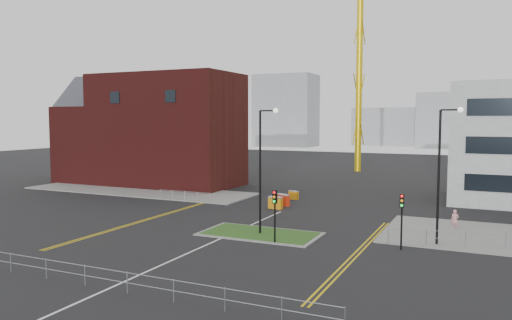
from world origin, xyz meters
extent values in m
plane|color=black|center=(0.00, 0.00, 0.00)|extent=(200.00, 200.00, 0.00)
cube|color=slate|center=(-20.00, 22.00, 0.06)|extent=(28.00, 8.00, 0.12)
cube|color=slate|center=(2.00, 8.00, 0.04)|extent=(8.60, 4.60, 0.08)
cube|color=#244617|center=(2.00, 8.00, 0.06)|extent=(8.00, 4.00, 0.12)
cube|color=#4D1413|center=(-20.00, 28.00, 7.00)|extent=(18.00, 10.00, 14.00)
cube|color=black|center=(-24.00, 22.98, 11.00)|extent=(1.40, 0.10, 1.40)
cube|color=black|center=(-16.00, 22.98, 11.00)|extent=(1.40, 0.10, 1.40)
cube|color=#4D1413|center=(-32.00, 28.00, 5.00)|extent=(6.00, 10.00, 10.00)
cube|color=#2D3038|center=(-32.00, 28.00, 10.00)|extent=(6.40, 8.49, 8.49)
cylinder|color=yellow|center=(-2.00, 55.00, 18.52)|extent=(1.00, 1.00, 37.04)
cylinder|color=black|center=(2.00, 8.00, 4.50)|extent=(0.16, 0.16, 9.00)
cylinder|color=black|center=(2.60, 8.00, 9.00)|extent=(1.20, 0.10, 0.10)
sphere|color=silver|center=(3.20, 8.00, 9.00)|extent=(0.36, 0.36, 0.36)
cylinder|color=black|center=(14.00, 10.00, 4.50)|extent=(0.16, 0.16, 9.00)
cylinder|color=black|center=(14.60, 10.00, 9.00)|extent=(1.20, 0.10, 0.10)
sphere|color=silver|center=(15.20, 10.00, 9.00)|extent=(0.36, 0.36, 0.36)
cylinder|color=black|center=(4.00, 6.00, 1.50)|extent=(0.12, 0.12, 3.00)
cube|color=black|center=(4.00, 6.00, 3.20)|extent=(0.28, 0.22, 0.90)
sphere|color=red|center=(4.00, 5.87, 3.50)|extent=(0.18, 0.18, 0.18)
sphere|color=orange|center=(4.00, 5.87, 3.20)|extent=(0.18, 0.18, 0.18)
sphere|color=#0CCC33|center=(4.00, 5.87, 2.90)|extent=(0.18, 0.18, 0.18)
cylinder|color=black|center=(12.00, 8.00, 1.50)|extent=(0.12, 0.12, 3.00)
cube|color=black|center=(12.00, 8.00, 3.20)|extent=(0.28, 0.22, 0.90)
sphere|color=red|center=(12.00, 7.87, 3.50)|extent=(0.18, 0.18, 0.18)
sphere|color=orange|center=(12.00, 7.87, 3.20)|extent=(0.18, 0.18, 0.18)
sphere|color=#0CCC33|center=(12.00, 7.87, 2.90)|extent=(0.18, 0.18, 0.18)
cylinder|color=gray|center=(0.00, -6.00, 1.05)|extent=(24.00, 0.04, 0.04)
cylinder|color=gray|center=(0.00, -6.00, 0.55)|extent=(24.00, 0.04, 0.04)
cylinder|color=gray|center=(12.00, -6.00, 0.55)|extent=(0.05, 0.05, 1.10)
cylinder|color=gray|center=(-11.00, 18.00, 1.05)|extent=(6.00, 0.04, 0.04)
cylinder|color=gray|center=(-11.00, 18.00, 0.55)|extent=(6.00, 0.04, 0.04)
cylinder|color=gray|center=(-14.00, 18.00, 0.55)|extent=(0.05, 0.05, 1.10)
cylinder|color=gray|center=(-8.00, 18.00, 0.55)|extent=(0.05, 0.05, 1.10)
cylinder|color=gray|center=(11.00, 9.00, 0.55)|extent=(0.05, 0.05, 1.10)
cube|color=silver|center=(0.00, 2.00, 0.01)|extent=(0.15, 30.00, 0.01)
cube|color=gold|center=(-9.00, 10.00, 0.01)|extent=(0.12, 24.00, 0.01)
cube|color=gold|center=(-8.70, 10.00, 0.01)|extent=(0.12, 24.00, 0.01)
cube|color=gold|center=(9.50, 6.00, 0.01)|extent=(0.12, 20.00, 0.01)
cube|color=gold|center=(9.80, 6.00, 0.01)|extent=(0.12, 20.00, 0.01)
cube|color=gray|center=(-40.00, 120.00, 11.00)|extent=(18.00, 12.00, 22.00)
cube|color=gray|center=(10.00, 130.00, 8.00)|extent=(24.00, 12.00, 16.00)
cube|color=gray|center=(-8.00, 140.00, 6.00)|extent=(30.00, 12.00, 12.00)
imported|color=pink|center=(14.80, 15.66, 0.77)|extent=(0.58, 0.40, 1.54)
cube|color=#C87A0B|center=(-1.00, 18.11, 0.57)|extent=(1.41, 0.62, 1.14)
cube|color=silver|center=(-1.00, 18.11, 1.08)|extent=(1.41, 0.62, 0.14)
cube|color=orange|center=(-1.41, 24.00, 0.45)|extent=(1.12, 0.59, 0.89)
cube|color=silver|center=(-1.41, 24.00, 0.85)|extent=(1.12, 0.59, 0.11)
cube|color=red|center=(-1.00, 19.99, 0.56)|extent=(1.42, 0.87, 1.13)
cube|color=silver|center=(-1.00, 19.99, 1.07)|extent=(1.42, 0.87, 0.14)
camera|label=1|loc=(16.79, -24.61, 8.40)|focal=35.00mm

